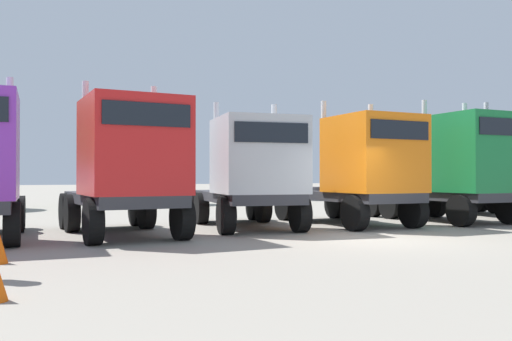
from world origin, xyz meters
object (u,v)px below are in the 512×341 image
Objects in this scene: semi_truck_silver at (252,171)px; semi_truck_green at (462,167)px; semi_truck_red at (128,165)px; semi_truck_orange at (363,169)px.

semi_truck_green is at bearing 91.20° from semi_truck_silver.
semi_truck_red is 11.47m from semi_truck_green.
semi_truck_silver is at bearing -96.26° from semi_truck_green.
semi_truck_red is 1.02× the size of semi_truck_orange.
semi_truck_green reaches higher than semi_truck_silver.
semi_truck_green reaches higher than semi_truck_red.
semi_truck_red is 3.93m from semi_truck_silver.
semi_truck_silver is 1.04× the size of semi_truck_green.
semi_truck_red reaches higher than semi_truck_silver.
semi_truck_orange is 3.94m from semi_truck_green.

